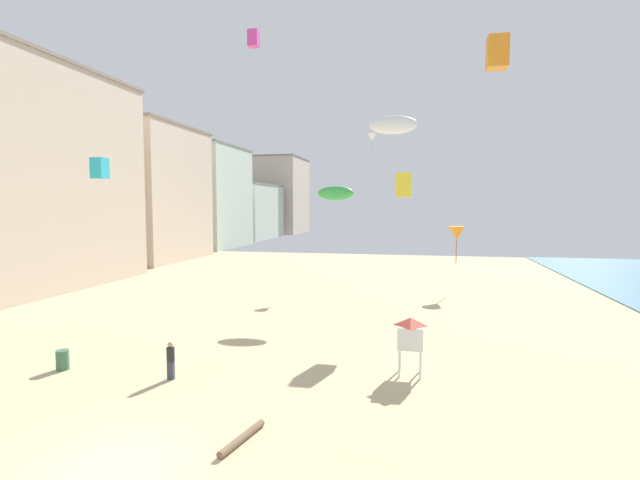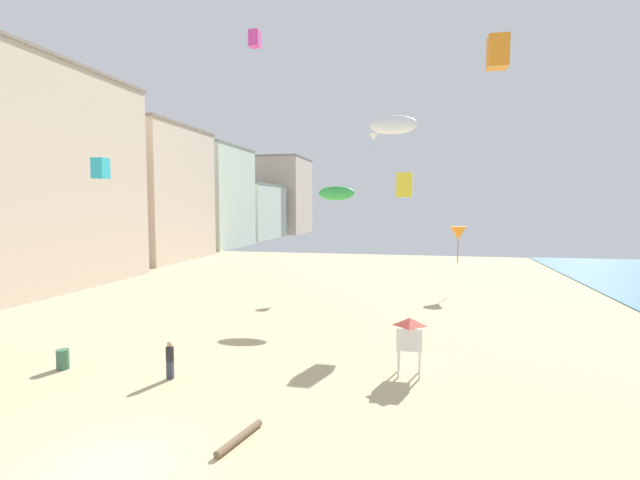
% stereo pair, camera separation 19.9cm
% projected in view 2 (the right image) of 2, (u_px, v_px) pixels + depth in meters
% --- Properties ---
extents(ground_plane, '(120.00, 120.00, 0.00)m').
position_uv_depth(ground_plane, '(112.00, 467.00, 13.51)').
color(ground_plane, '#C6B284').
extents(boardwalk_hotel_mid, '(15.37, 16.88, 18.12)m').
position_uv_depth(boardwalk_hotel_mid, '(138.00, 194.00, 64.74)').
color(boardwalk_hotel_mid, '#C6B29E').
rests_on(boardwalk_hotel_mid, ground).
extents(boardwalk_hotel_far, '(13.60, 17.03, 17.86)m').
position_uv_depth(boardwalk_hotel_far, '(204.00, 197.00, 84.30)').
color(boardwalk_hotel_far, '#B7C6B2').
rests_on(boardwalk_hotel_far, ground).
extents(boardwalk_hotel_distant, '(11.91, 21.01, 12.10)m').
position_uv_depth(boardwalk_hotel_distant, '(249.00, 211.00, 106.34)').
color(boardwalk_hotel_distant, '#B7C6B2').
rests_on(boardwalk_hotel_distant, ground).
extents(boardwalk_hotel_furthest, '(15.86, 18.15, 20.02)m').
position_uv_depth(boardwalk_hotel_furthest, '(276.00, 196.00, 126.41)').
color(boardwalk_hotel_furthest, '#C6B29E').
rests_on(boardwalk_hotel_furthest, ground).
extents(kite_flyer, '(0.34, 0.34, 1.64)m').
position_uv_depth(kite_flyer, '(170.00, 358.00, 20.30)').
color(kite_flyer, '#383D4C').
rests_on(kite_flyer, ground).
extents(lifeguard_stand, '(1.10, 1.10, 2.55)m').
position_uv_depth(lifeguard_stand, '(410.00, 334.00, 20.75)').
color(lifeguard_stand, white).
rests_on(lifeguard_stand, ground).
extents(beach_trash_bin, '(0.56, 0.56, 0.90)m').
position_uv_depth(beach_trash_bin, '(63.00, 359.00, 21.57)').
color(beach_trash_bin, '#3D6B4C').
rests_on(beach_trash_bin, ground).
extents(driftwood_log, '(0.76, 2.33, 0.24)m').
position_uv_depth(driftwood_log, '(239.00, 438.00, 14.96)').
color(driftwood_log, '#7A6047').
rests_on(driftwood_log, ground).
extents(kite_orange_delta, '(1.40, 1.40, 3.19)m').
position_uv_depth(kite_orange_delta, '(458.00, 233.00, 40.75)').
color(kite_orange_delta, orange).
extents(kite_yellow_box, '(0.99, 0.99, 1.55)m').
position_uv_depth(kite_yellow_box, '(404.00, 185.00, 30.42)').
color(kite_yellow_box, yellow).
extents(kite_magenta_box, '(0.73, 0.73, 1.14)m').
position_uv_depth(kite_magenta_box, '(255.00, 39.00, 33.33)').
color(kite_magenta_box, '#DB3D9E').
extents(kite_white_delta, '(0.98, 0.98, 2.22)m').
position_uv_depth(kite_white_delta, '(374.00, 137.00, 50.22)').
color(kite_white_delta, white).
extents(kite_cyan_box, '(0.73, 0.73, 1.14)m').
position_uv_depth(kite_cyan_box, '(100.00, 168.00, 26.17)').
color(kite_cyan_box, '#2DB7CC').
extents(kite_orange_box_2, '(1.04, 1.04, 1.63)m').
position_uv_depth(kite_orange_box_2, '(498.00, 52.00, 24.37)').
color(kite_orange_box_2, orange).
extents(kite_white_parafoil_2, '(2.51, 0.70, 0.98)m').
position_uv_depth(kite_white_parafoil_2, '(393.00, 125.00, 25.00)').
color(kite_white_parafoil_2, white).
extents(kite_green_parafoil, '(2.71, 0.75, 1.05)m').
position_uv_depth(kite_green_parafoil, '(336.00, 193.00, 34.99)').
color(kite_green_parafoil, green).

